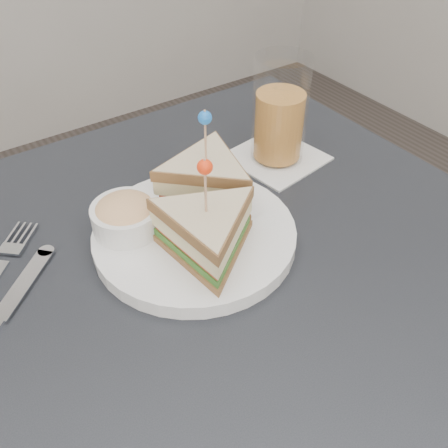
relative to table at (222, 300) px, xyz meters
The scene contains 4 objects.
table is the anchor object (origin of this frame).
plate_meal 0.13m from the table, 91.39° to the left, with size 0.31×0.30×0.16m.
cutlery_knife 0.28m from the table, 165.00° to the left, with size 0.17×0.16×0.01m.
drink_set 0.30m from the table, 35.00° to the left, with size 0.15×0.15×0.17m.
Camera 1 is at (-0.25, -0.37, 1.20)m, focal length 40.00 mm.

